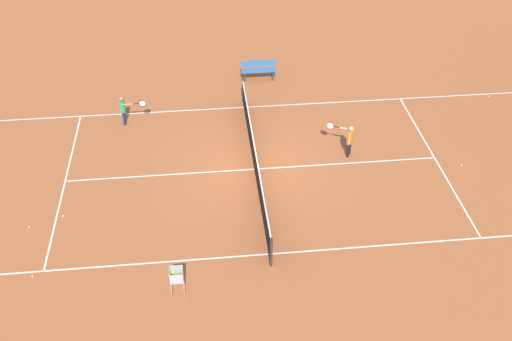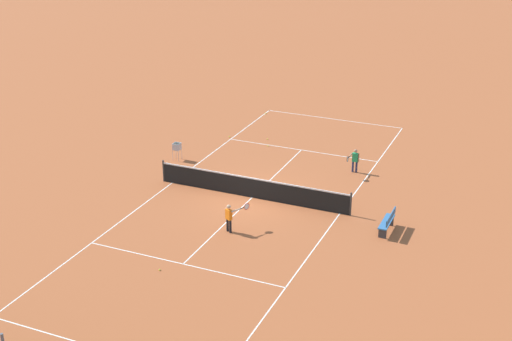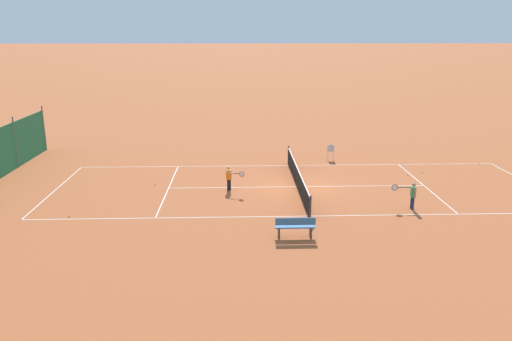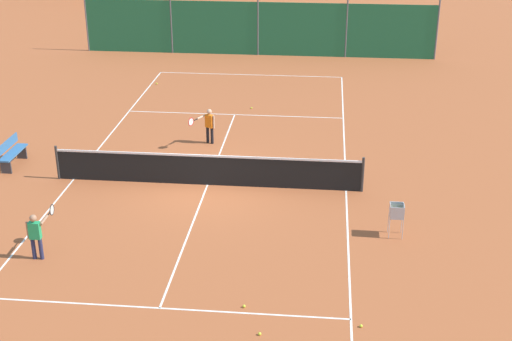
{
  "view_description": "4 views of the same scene",
  "coord_description": "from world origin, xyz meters",
  "px_view_note": "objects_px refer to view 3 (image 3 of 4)",
  "views": [
    {
      "loc": [
        16.32,
        -1.66,
        12.48
      ],
      "look_at": [
        1.99,
        -0.16,
        1.47
      ],
      "focal_mm": 42.0,
      "sensor_mm": 36.0,
      "label": 1
    },
    {
      "loc": [
        -11.69,
        26.5,
        13.54
      ],
      "look_at": [
        -0.23,
        0.1,
        1.39
      ],
      "focal_mm": 50.0,
      "sensor_mm": 36.0,
      "label": 2
    },
    {
      "loc": [
        -23.67,
        2.91,
        7.51
      ],
      "look_at": [
        -0.29,
        2.07,
        0.95
      ],
      "focal_mm": 35.0,
      "sensor_mm": 36.0,
      "label": 3
    },
    {
      "loc": [
        3.35,
        -19.01,
        8.86
      ],
      "look_at": [
        1.55,
        -0.95,
        0.94
      ],
      "focal_mm": 50.0,
      "sensor_mm": 36.0,
      "label": 4
    }
  ],
  "objects_px": {
    "tennis_ball_near_corner": "(155,184)",
    "tennis_ball_far_corner": "(408,175)",
    "tennis_ball_service_box": "(422,172)",
    "tennis_ball_mid_court": "(480,163)",
    "tennis_ball_by_net_left": "(402,163)",
    "tennis_net": "(297,177)",
    "player_near_baseline": "(412,194)",
    "player_far_service": "(230,177)",
    "tennis_ball_alley_right": "(69,216)",
    "ball_hopper": "(331,149)",
    "courtside_bench": "(295,227)"
  },
  "relations": [
    {
      "from": "tennis_ball_service_box",
      "to": "player_near_baseline",
      "type": "bearing_deg",
      "value": 155.66
    },
    {
      "from": "tennis_ball_alley_right",
      "to": "ball_hopper",
      "type": "relative_size",
      "value": 0.07
    },
    {
      "from": "player_near_baseline",
      "to": "tennis_ball_alley_right",
      "type": "distance_m",
      "value": 14.64
    },
    {
      "from": "tennis_ball_service_box",
      "to": "tennis_ball_near_corner",
      "type": "distance_m",
      "value": 14.38
    },
    {
      "from": "ball_hopper",
      "to": "tennis_net",
      "type": "bearing_deg",
      "value": 153.6
    },
    {
      "from": "tennis_ball_near_corner",
      "to": "tennis_ball_by_net_left",
      "type": "bearing_deg",
      "value": -74.86
    },
    {
      "from": "tennis_net",
      "to": "tennis_ball_service_box",
      "type": "distance_m",
      "value": 7.49
    },
    {
      "from": "tennis_net",
      "to": "tennis_ball_by_net_left",
      "type": "bearing_deg",
      "value": -57.14
    },
    {
      "from": "tennis_ball_service_box",
      "to": "ball_hopper",
      "type": "bearing_deg",
      "value": 55.86
    },
    {
      "from": "tennis_net",
      "to": "tennis_ball_by_net_left",
      "type": "height_order",
      "value": "tennis_net"
    },
    {
      "from": "courtside_bench",
      "to": "tennis_ball_near_corner",
      "type": "bearing_deg",
      "value": 42.5
    },
    {
      "from": "tennis_ball_mid_court",
      "to": "tennis_ball_by_net_left",
      "type": "relative_size",
      "value": 1.0
    },
    {
      "from": "player_near_baseline",
      "to": "tennis_ball_near_corner",
      "type": "relative_size",
      "value": 17.99
    },
    {
      "from": "tennis_ball_near_corner",
      "to": "courtside_bench",
      "type": "height_order",
      "value": "courtside_bench"
    },
    {
      "from": "player_far_service",
      "to": "courtside_bench",
      "type": "height_order",
      "value": "player_far_service"
    },
    {
      "from": "tennis_ball_alley_right",
      "to": "tennis_ball_far_corner",
      "type": "xyz_separation_m",
      "value": [
        5.67,
        -16.22,
        0.0
      ]
    },
    {
      "from": "tennis_ball_alley_right",
      "to": "tennis_ball_mid_court",
      "type": "height_order",
      "value": "same"
    },
    {
      "from": "tennis_ball_alley_right",
      "to": "tennis_ball_service_box",
      "type": "bearing_deg",
      "value": -70.45
    },
    {
      "from": "player_near_baseline",
      "to": "tennis_ball_service_box",
      "type": "relative_size",
      "value": 17.99
    },
    {
      "from": "tennis_ball_near_corner",
      "to": "tennis_ball_far_corner",
      "type": "bearing_deg",
      "value": -84.66
    },
    {
      "from": "ball_hopper",
      "to": "courtside_bench",
      "type": "height_order",
      "value": "ball_hopper"
    },
    {
      "from": "tennis_ball_far_corner",
      "to": "ball_hopper",
      "type": "xyz_separation_m",
      "value": [
        3.48,
        3.57,
        0.62
      ]
    },
    {
      "from": "tennis_ball_mid_court",
      "to": "courtside_bench",
      "type": "relative_size",
      "value": 0.04
    },
    {
      "from": "tennis_net",
      "to": "tennis_ball_far_corner",
      "type": "xyz_separation_m",
      "value": [
        1.81,
        -6.19,
        -0.47
      ]
    },
    {
      "from": "tennis_ball_near_corner",
      "to": "tennis_ball_by_net_left",
      "type": "height_order",
      "value": "same"
    },
    {
      "from": "tennis_ball_near_corner",
      "to": "courtside_bench",
      "type": "bearing_deg",
      "value": -137.5
    },
    {
      "from": "tennis_ball_mid_court",
      "to": "tennis_ball_by_net_left",
      "type": "bearing_deg",
      "value": 86.61
    },
    {
      "from": "tennis_ball_near_corner",
      "to": "tennis_ball_alley_right",
      "type": "bearing_deg",
      "value": 146.94
    },
    {
      "from": "player_far_service",
      "to": "ball_hopper",
      "type": "relative_size",
      "value": 1.36
    },
    {
      "from": "tennis_net",
      "to": "player_near_baseline",
      "type": "xyz_separation_m",
      "value": [
        -3.38,
        -4.59,
        0.2
      ]
    },
    {
      "from": "player_far_service",
      "to": "ball_hopper",
      "type": "distance_m",
      "value": 8.33
    },
    {
      "from": "player_near_baseline",
      "to": "tennis_ball_far_corner",
      "type": "xyz_separation_m",
      "value": [
        5.19,
        -1.6,
        -0.66
      ]
    },
    {
      "from": "tennis_ball_near_corner",
      "to": "tennis_ball_mid_court",
      "type": "distance_m",
      "value": 18.67
    },
    {
      "from": "tennis_ball_alley_right",
      "to": "tennis_ball_by_net_left",
      "type": "relative_size",
      "value": 1.0
    },
    {
      "from": "player_far_service",
      "to": "tennis_ball_near_corner",
      "type": "xyz_separation_m",
      "value": [
        1.06,
        3.8,
        -0.68
      ]
    },
    {
      "from": "tennis_ball_service_box",
      "to": "tennis_ball_far_corner",
      "type": "bearing_deg",
      "value": 114.49
    },
    {
      "from": "tennis_ball_alley_right",
      "to": "courtside_bench",
      "type": "xyz_separation_m",
      "value": [
        -2.49,
        -9.2,
        0.42
      ]
    },
    {
      "from": "tennis_net",
      "to": "tennis_ball_service_box",
      "type": "relative_size",
      "value": 139.09
    },
    {
      "from": "tennis_ball_service_box",
      "to": "tennis_ball_far_corner",
      "type": "distance_m",
      "value": 1.03
    },
    {
      "from": "tennis_net",
      "to": "player_near_baseline",
      "type": "distance_m",
      "value": 5.7
    },
    {
      "from": "tennis_ball_alley_right",
      "to": "courtside_bench",
      "type": "relative_size",
      "value": 0.04
    },
    {
      "from": "tennis_ball_alley_right",
      "to": "tennis_ball_by_net_left",
      "type": "xyz_separation_m",
      "value": [
        8.15,
        -16.69,
        0.0
      ]
    },
    {
      "from": "tennis_net",
      "to": "ball_hopper",
      "type": "bearing_deg",
      "value": -26.4
    },
    {
      "from": "player_near_baseline",
      "to": "courtside_bench",
      "type": "bearing_deg",
      "value": 118.69
    },
    {
      "from": "courtside_bench",
      "to": "tennis_ball_by_net_left",
      "type": "bearing_deg",
      "value": -35.11
    },
    {
      "from": "tennis_ball_far_corner",
      "to": "tennis_ball_mid_court",
      "type": "distance_m",
      "value": 5.47
    },
    {
      "from": "tennis_ball_alley_right",
      "to": "tennis_ball_far_corner",
      "type": "height_order",
      "value": "same"
    },
    {
      "from": "tennis_ball_near_corner",
      "to": "tennis_ball_far_corner",
      "type": "relative_size",
      "value": 1.0
    },
    {
      "from": "tennis_ball_near_corner",
      "to": "courtside_bench",
      "type": "distance_m",
      "value": 9.38
    },
    {
      "from": "tennis_ball_far_corner",
      "to": "tennis_ball_mid_court",
      "type": "xyz_separation_m",
      "value": [
        2.22,
        -4.99,
        0.0
      ]
    }
  ]
}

